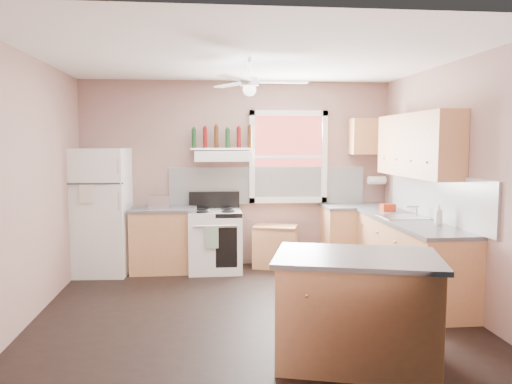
{
  "coord_description": "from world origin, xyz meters",
  "views": [
    {
      "loc": [
        -0.48,
        -5.32,
        1.81
      ],
      "look_at": [
        0.1,
        0.3,
        1.25
      ],
      "focal_mm": 35.0,
      "sensor_mm": 36.0,
      "label": 1
    }
  ],
  "objects": [
    {
      "name": "floor",
      "position": [
        0.0,
        0.0,
        0.0
      ],
      "size": [
        4.5,
        4.5,
        0.0
      ],
      "primitive_type": "plane",
      "color": "black",
      "rests_on": "ground"
    },
    {
      "name": "ceiling",
      "position": [
        0.0,
        0.0,
        2.7
      ],
      "size": [
        4.5,
        4.5,
        0.0
      ],
      "primitive_type": "plane",
      "color": "white",
      "rests_on": "ground"
    },
    {
      "name": "wall_back",
      "position": [
        0.0,
        2.02,
        1.35
      ],
      "size": [
        4.5,
        0.05,
        2.7
      ],
      "primitive_type": "cube",
      "color": "#8E6B62",
      "rests_on": "ground"
    },
    {
      "name": "wall_right",
      "position": [
        2.27,
        0.0,
        1.35
      ],
      "size": [
        0.05,
        4.0,
        2.7
      ],
      "primitive_type": "cube",
      "color": "#8E6B62",
      "rests_on": "ground"
    },
    {
      "name": "wall_left",
      "position": [
        -2.27,
        0.0,
        1.35
      ],
      "size": [
        0.05,
        4.0,
        2.7
      ],
      "primitive_type": "cube",
      "color": "#8E6B62",
      "rests_on": "ground"
    },
    {
      "name": "backsplash_back",
      "position": [
        0.45,
        1.99,
        1.18
      ],
      "size": [
        2.9,
        0.03,
        0.55
      ],
      "primitive_type": "cube",
      "color": "white",
      "rests_on": "wall_back"
    },
    {
      "name": "backsplash_right",
      "position": [
        2.23,
        0.3,
        1.18
      ],
      "size": [
        0.03,
        2.6,
        0.55
      ],
      "primitive_type": "cube",
      "color": "white",
      "rests_on": "wall_right"
    },
    {
      "name": "window_view",
      "position": [
        0.75,
        1.98,
        1.6
      ],
      "size": [
        1.0,
        0.02,
        1.2
      ],
      "primitive_type": "cube",
      "color": "maroon",
      "rests_on": "wall_back"
    },
    {
      "name": "window_frame",
      "position": [
        0.75,
        1.96,
        1.6
      ],
      "size": [
        1.16,
        0.07,
        1.36
      ],
      "primitive_type": "cube",
      "color": "white",
      "rests_on": "wall_back"
    },
    {
      "name": "refrigerator",
      "position": [
        -1.91,
        1.66,
        0.87
      ],
      "size": [
        0.77,
        0.76,
        1.73
      ],
      "primitive_type": "cube",
      "rotation": [
        0.0,
        0.0,
        -0.06
      ],
      "color": "white",
      "rests_on": "floor"
    },
    {
      "name": "base_cabinet_left",
      "position": [
        -1.06,
        1.7,
        0.43
      ],
      "size": [
        0.9,
        0.6,
        0.86
      ],
      "primitive_type": "cube",
      "color": "#B3754A",
      "rests_on": "floor"
    },
    {
      "name": "counter_left",
      "position": [
        -1.06,
        1.7,
        0.88
      ],
      "size": [
        0.92,
        0.62,
        0.04
      ],
      "primitive_type": "cube",
      "color": "#4D4D50",
      "rests_on": "base_cabinet_left"
    },
    {
      "name": "toaster",
      "position": [
        -1.11,
        1.62,
        0.99
      ],
      "size": [
        0.29,
        0.17,
        0.18
      ],
      "primitive_type": "cube",
      "rotation": [
        0.0,
        0.0,
        0.04
      ],
      "color": "silver",
      "rests_on": "counter_left"
    },
    {
      "name": "stove",
      "position": [
        -0.35,
        1.61,
        0.43
      ],
      "size": [
        0.73,
        0.64,
        0.86
      ],
      "primitive_type": "cube",
      "rotation": [
        0.0,
        0.0,
        0.0
      ],
      "color": "white",
      "rests_on": "floor"
    },
    {
      "name": "range_hood",
      "position": [
        -0.23,
        1.75,
        1.62
      ],
      "size": [
        0.78,
        0.5,
        0.14
      ],
      "primitive_type": "cube",
      "color": "white",
      "rests_on": "wall_back"
    },
    {
      "name": "bottle_shelf",
      "position": [
        -0.23,
        1.87,
        1.72
      ],
      "size": [
        0.9,
        0.26,
        0.03
      ],
      "primitive_type": "cube",
      "color": "white",
      "rests_on": "range_hood"
    },
    {
      "name": "cart",
      "position": [
        0.53,
        1.75,
        0.31
      ],
      "size": [
        0.7,
        0.57,
        0.61
      ],
      "primitive_type": "cube",
      "rotation": [
        0.0,
        0.0,
        -0.29
      ],
      "color": "#B3754A",
      "rests_on": "floor"
    },
    {
      "name": "base_cabinet_corner",
      "position": [
        1.75,
        1.7,
        0.43
      ],
      "size": [
        1.0,
        0.6,
        0.86
      ],
      "primitive_type": "cube",
      "color": "#B3754A",
      "rests_on": "floor"
    },
    {
      "name": "base_cabinet_right",
      "position": [
        1.95,
        0.3,
        0.43
      ],
      "size": [
        0.6,
        2.2,
        0.86
      ],
      "primitive_type": "cube",
      "color": "#B3754A",
      "rests_on": "floor"
    },
    {
      "name": "counter_corner",
      "position": [
        1.75,
        1.7,
        0.88
      ],
      "size": [
        1.02,
        0.62,
        0.04
      ],
      "primitive_type": "cube",
      "color": "#4D4D50",
      "rests_on": "base_cabinet_corner"
    },
    {
      "name": "counter_right",
      "position": [
        1.94,
        0.3,
        0.88
      ],
      "size": [
        0.62,
        2.22,
        0.04
      ],
      "primitive_type": "cube",
      "color": "#4D4D50",
      "rests_on": "base_cabinet_right"
    },
    {
      "name": "sink",
      "position": [
        1.94,
        0.5,
        0.9
      ],
      "size": [
        0.55,
        0.45,
        0.03
      ],
      "primitive_type": "cube",
      "color": "silver",
      "rests_on": "counter_right"
    },
    {
      "name": "faucet",
      "position": [
        2.1,
        0.5,
        0.97
      ],
      "size": [
        0.03,
        0.03,
        0.14
      ],
      "primitive_type": "cylinder",
      "color": "silver",
      "rests_on": "sink"
    },
    {
      "name": "upper_cabinet_right",
      "position": [
        2.08,
        0.5,
        1.78
      ],
      "size": [
        0.33,
        1.8,
        0.76
      ],
      "primitive_type": "cube",
      "color": "#B3754A",
      "rests_on": "wall_right"
    },
    {
      "name": "upper_cabinet_corner",
      "position": [
        1.95,
        1.83,
        1.9
      ],
      "size": [
        0.6,
        0.33,
        0.52
      ],
      "primitive_type": "cube",
      "color": "#B3754A",
      "rests_on": "wall_back"
    },
    {
      "name": "paper_towel",
      "position": [
        2.07,
        1.86,
        1.25
      ],
      "size": [
        0.26,
        0.12,
        0.12
      ],
      "primitive_type": "cylinder",
      "rotation": [
        0.0,
        1.57,
        0.0
      ],
      "color": "white",
      "rests_on": "wall_back"
    },
    {
      "name": "island",
      "position": [
        0.75,
        -1.44,
        0.43
      ],
      "size": [
        1.41,
        1.09,
        0.86
      ],
      "primitive_type": "cube",
      "rotation": [
        0.0,
        0.0,
        -0.27
      ],
      "color": "#B3754A",
      "rests_on": "floor"
    },
    {
      "name": "island_top",
      "position": [
        0.75,
        -1.44,
        0.88
      ],
      "size": [
        1.5,
        1.18,
        0.04
      ],
      "primitive_type": "cube",
      "rotation": [
        0.0,
        0.0,
        -0.27
      ],
      "color": "#4D4D50",
      "rests_on": "island"
    },
    {
      "name": "ceiling_fan_hub",
      "position": [
        0.0,
        0.0,
        2.45
      ],
      "size": [
        0.2,
        0.2,
        0.08
      ],
      "primitive_type": "cylinder",
      "color": "white",
      "rests_on": "ceiling"
    },
    {
      "name": "soap_bottle",
      "position": [
        2.09,
        -0.1,
        1.02
      ],
      "size": [
        0.12,
        0.12,
        0.23
      ],
      "primitive_type": "imported",
      "rotation": [
        0.0,
        0.0,
        2.64
      ],
      "color": "silver",
      "rests_on": "counter_right"
    },
    {
      "name": "red_caddy",
      "position": [
        1.94,
        1.04,
        0.95
      ],
      "size": [
        0.19,
        0.14,
        0.1
      ],
      "primitive_type": "cube",
      "rotation": [
        0.0,
        0.0,
        0.13
      ],
      "color": "#B82B0F",
      "rests_on": "counter_right"
    },
    {
      "name": "wine_bottles",
      "position": [
        -0.22,
        1.87,
        1.88
      ],
      "size": [
        0.86,
        0.06,
        0.31
      ],
      "color": "#143819",
      "rests_on": "bottle_shelf"
    }
  ]
}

